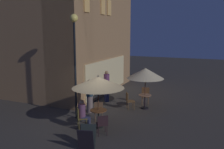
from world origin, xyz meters
TOP-DOWN VIEW (x-y plane):
  - ground_plane at (0.00, 0.00)m, footprint 60.00×60.00m
  - cafe_building at (4.19, 3.63)m, footprint 8.35×7.45m
  - street_lamp_near_corner at (0.56, 0.85)m, footprint 0.37×0.37m
  - menu_sandwich_board at (-2.02, -1.17)m, footprint 0.75×0.70m
  - cafe_table_0 at (-0.03, -0.63)m, footprint 0.72×0.72m
  - cafe_table_1 at (3.27, -1.75)m, footprint 0.68×0.68m
  - patio_umbrella_0 at (-0.03, -0.63)m, footprint 2.22×2.22m
  - patio_umbrella_1 at (3.27, -1.75)m, footprint 1.94×1.94m
  - cafe_chair_0 at (-0.73, -1.14)m, footprint 0.59×0.59m
  - cafe_chair_1 at (0.72, -0.26)m, footprint 0.54×0.54m
  - cafe_chair_2 at (-0.54, -0.01)m, footprint 0.56×0.56m
  - cafe_chair_3 at (2.80, -1.01)m, footprint 0.58×0.58m
  - cafe_chair_4 at (4.06, -1.56)m, footprint 0.52×0.52m
  - patron_seated_0 at (-0.45, -0.12)m, footprint 0.47×0.49m
  - patron_standing_1 at (3.67, 0.69)m, footprint 0.33×0.33m
  - patron_standing_2 at (1.57, 0.67)m, footprint 0.36×0.36m

SIDE VIEW (x-z plane):
  - ground_plane at x=0.00m, z-range 0.00..0.00m
  - menu_sandwich_board at x=-2.02m, z-range 0.01..0.84m
  - cafe_chair_1 at x=0.72m, z-range 0.09..0.93m
  - cafe_chair_0 at x=-0.73m, z-range 0.09..0.93m
  - cafe_table_1 at x=3.27m, z-range 0.15..0.91m
  - cafe_chair_3 at x=2.80m, z-range 0.08..1.00m
  - cafe_table_0 at x=-0.03m, z-range 0.17..0.95m
  - cafe_chair_2 at x=-0.54m, z-range 0.10..1.05m
  - cafe_chair_4 at x=4.06m, z-range 0.10..1.05m
  - patron_seated_0 at x=-0.45m, z-range 0.08..1.36m
  - patron_standing_2 at x=1.57m, z-range 0.01..1.71m
  - patron_standing_1 at x=3.67m, z-range 0.01..1.85m
  - patio_umbrella_1 at x=3.27m, z-range 0.82..3.02m
  - patio_umbrella_0 at x=-0.03m, z-range 0.87..3.09m
  - street_lamp_near_corner at x=0.56m, z-range 1.09..5.96m
  - cafe_building at x=4.19m, z-range -0.01..7.79m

